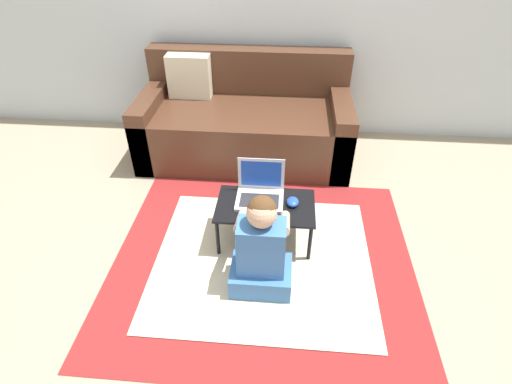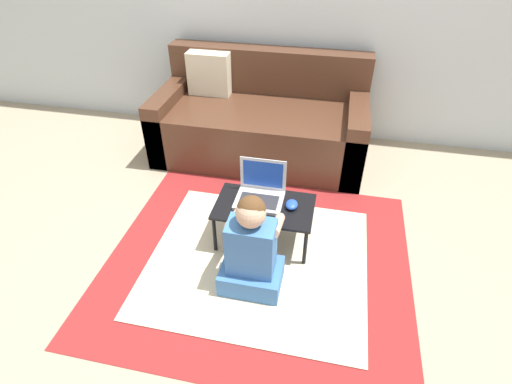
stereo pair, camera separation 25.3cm
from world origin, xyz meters
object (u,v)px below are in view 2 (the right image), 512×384
(person_seated, at_px, (251,251))
(computer_mouse, at_px, (292,205))
(laptop, at_px, (260,194))
(laptop_desk, at_px, (264,209))
(couch, at_px, (261,121))

(person_seated, bearing_deg, computer_mouse, 67.57)
(laptop, distance_m, computer_mouse, 0.22)
(person_seated, bearing_deg, laptop_desk, 90.39)
(laptop, bearing_deg, laptop_desk, -57.21)
(computer_mouse, bearing_deg, couch, 110.85)
(computer_mouse, bearing_deg, laptop, 168.30)
(couch, relative_size, computer_mouse, 17.62)
(couch, distance_m, laptop_desk, 1.16)
(couch, relative_size, laptop_desk, 2.79)
(computer_mouse, bearing_deg, person_seated, -112.43)
(laptop, bearing_deg, computer_mouse, -11.70)
(laptop, bearing_deg, person_seated, -84.58)
(laptop_desk, bearing_deg, person_seated, -89.61)
(laptop_desk, distance_m, laptop, 0.10)
(laptop, height_order, computer_mouse, laptop)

